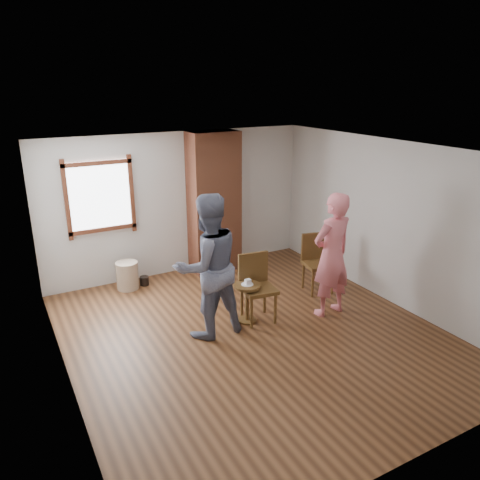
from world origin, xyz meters
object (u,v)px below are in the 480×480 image
(dining_chair_left, at_px, (256,283))
(man, at_px, (208,266))
(person_pink, at_px, (332,255))
(dining_chair_right, at_px, (317,259))
(stoneware_crock, at_px, (127,275))
(side_table, at_px, (247,297))

(dining_chair_left, bearing_deg, man, -168.13)
(person_pink, bearing_deg, dining_chair_right, -120.02)
(stoneware_crock, xyz_separation_m, dining_chair_left, (1.42, -1.98, 0.32))
(stoneware_crock, bearing_deg, man, -73.75)
(dining_chair_right, distance_m, man, 2.34)
(man, distance_m, person_pink, 1.92)
(dining_chair_left, distance_m, side_table, 0.24)
(side_table, xyz_separation_m, man, (-0.65, -0.03, 0.62))
(stoneware_crock, distance_m, dining_chair_left, 2.46)
(side_table, bearing_deg, stoneware_crock, 121.64)
(side_table, height_order, man, man)
(dining_chair_right, relative_size, person_pink, 0.52)
(dining_chair_right, bearing_deg, person_pink, -102.62)
(man, bearing_deg, stoneware_crock, -78.20)
(man, xyz_separation_m, person_pink, (1.89, -0.34, -0.06))
(side_table, bearing_deg, dining_chair_right, 14.75)
(dining_chair_left, height_order, side_table, dining_chair_left)
(side_table, distance_m, man, 0.90)
(dining_chair_right, xyz_separation_m, man, (-2.24, -0.45, 0.47))
(dining_chair_left, height_order, man, man)
(dining_chair_left, distance_m, dining_chair_right, 1.48)
(stoneware_crock, bearing_deg, person_pink, -43.86)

